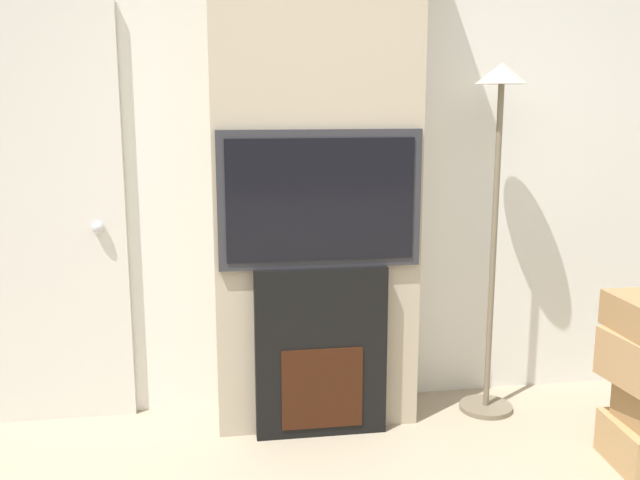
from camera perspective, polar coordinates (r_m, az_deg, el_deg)
name	(u,v)px	position (r m, az deg, el deg)	size (l,w,h in m)	color
wall_back	(308,149)	(3.66, -0.97, 7.28)	(6.00, 0.06, 2.70)	silver
chimney_breast	(314,152)	(3.45, -0.48, 7.03)	(0.98, 0.37, 2.70)	tan
fireplace	(320,351)	(3.47, 0.00, -8.87)	(0.63, 0.15, 0.83)	black
television	(320,199)	(3.28, 0.01, 3.27)	(0.94, 0.07, 0.64)	#2D2D33
floor_lamp	(497,168)	(3.62, 14.01, 5.62)	(0.27, 0.27, 1.77)	#726651
entry_door	(34,219)	(3.70, -21.89, 1.54)	(0.86, 0.09, 2.06)	silver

